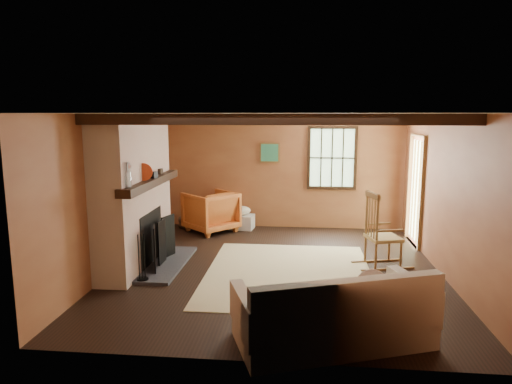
# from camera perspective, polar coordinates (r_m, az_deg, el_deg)

# --- Properties ---
(ground) EXTENTS (5.50, 5.50, 0.00)m
(ground) POSITION_cam_1_polar(r_m,az_deg,el_deg) (7.26, 2.55, -9.57)
(ground) COLOR black
(ground) RESTS_ON ground
(room_envelope) EXTENTS (5.02, 5.52, 2.44)m
(room_envelope) POSITION_cam_1_polar(r_m,az_deg,el_deg) (7.15, 4.53, 3.56)
(room_envelope) COLOR #975935
(room_envelope) RESTS_ON ground
(fireplace) EXTENTS (1.02, 2.30, 2.40)m
(fireplace) POSITION_cam_1_polar(r_m,az_deg,el_deg) (7.43, -14.79, -0.64)
(fireplace) COLOR #9A433B
(fireplace) RESTS_ON ground
(rug) EXTENTS (2.50, 3.00, 0.01)m
(rug) POSITION_cam_1_polar(r_m,az_deg,el_deg) (7.07, 4.10, -10.11)
(rug) COLOR beige
(rug) RESTS_ON ground
(rocking_chair) EXTENTS (0.96, 0.66, 1.21)m
(rocking_chair) POSITION_cam_1_polar(r_m,az_deg,el_deg) (7.50, 15.33, -5.22)
(rocking_chair) COLOR tan
(rocking_chair) RESTS_ON ground
(sofa) EXTENTS (2.22, 1.54, 0.82)m
(sofa) POSITION_cam_1_polar(r_m,az_deg,el_deg) (5.01, 9.90, -15.20)
(sofa) COLOR silver
(sofa) RESTS_ON ground
(firewood_pile) EXTENTS (0.71, 0.13, 0.26)m
(firewood_pile) POSITION_cam_1_polar(r_m,az_deg,el_deg) (9.78, -7.55, -3.80)
(firewood_pile) COLOR #553224
(firewood_pile) RESTS_ON ground
(laundry_basket) EXTENTS (0.54, 0.44, 0.30)m
(laundry_basket) POSITION_cam_1_polar(r_m,az_deg,el_deg) (9.68, -1.81, -3.74)
(laundry_basket) COLOR silver
(laundry_basket) RESTS_ON ground
(basket_pillow) EXTENTS (0.42, 0.35, 0.19)m
(basket_pillow) POSITION_cam_1_polar(r_m,az_deg,el_deg) (9.63, -1.82, -2.32)
(basket_pillow) COLOR silver
(basket_pillow) RESTS_ON laundry_basket
(armchair) EXTENTS (1.29, 1.29, 0.84)m
(armchair) POSITION_cam_1_polar(r_m,az_deg,el_deg) (9.45, -5.67, -2.43)
(armchair) COLOR #BF6026
(armchair) RESTS_ON ground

